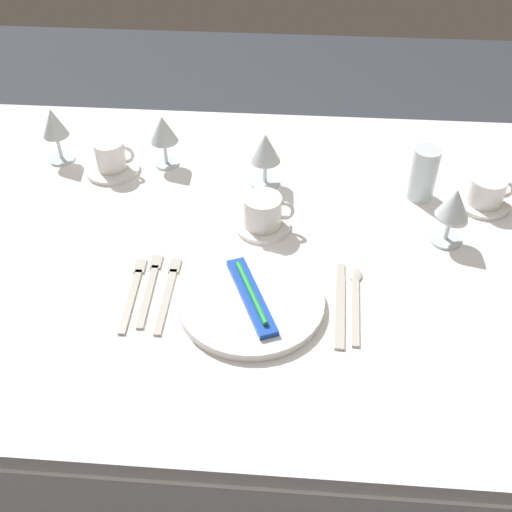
{
  "coord_description": "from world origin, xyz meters",
  "views": [
    {
      "loc": [
        0.07,
        -1.03,
        1.59
      ],
      "look_at": [
        -0.01,
        -0.08,
        0.76
      ],
      "focal_mm": 43.61,
      "sensor_mm": 36.0,
      "label": 1
    }
  ],
  "objects_px": {
    "fork_salad": "(133,291)",
    "dinner_knife": "(340,306)",
    "toothbrush_package": "(251,296)",
    "fork_inner": "(150,286)",
    "wine_glass_left": "(265,151)",
    "fork_outer": "(168,291)",
    "dinner_plate": "(251,302)",
    "wine_glass_centre": "(454,206)",
    "wine_glass_far": "(54,126)",
    "drink_tumbler": "(423,177)",
    "spoon_soup": "(355,295)",
    "coffee_cup_far": "(111,155)",
    "coffee_cup_left": "(487,190)",
    "coffee_cup_right": "(265,211)",
    "wine_glass_right": "(163,132)"
  },
  "relations": [
    {
      "from": "toothbrush_package",
      "to": "wine_glass_left",
      "type": "distance_m",
      "value": 0.41
    },
    {
      "from": "coffee_cup_right",
      "to": "wine_glass_right",
      "type": "height_order",
      "value": "wine_glass_right"
    },
    {
      "from": "fork_outer",
      "to": "drink_tumbler",
      "type": "xyz_separation_m",
      "value": [
        0.53,
        0.36,
        0.05
      ]
    },
    {
      "from": "coffee_cup_right",
      "to": "wine_glass_centre",
      "type": "height_order",
      "value": "wine_glass_centre"
    },
    {
      "from": "wine_glass_left",
      "to": "fork_inner",
      "type": "bearing_deg",
      "value": -118.28
    },
    {
      "from": "fork_outer",
      "to": "wine_glass_right",
      "type": "bearing_deg",
      "value": 100.89
    },
    {
      "from": "fork_inner",
      "to": "dinner_knife",
      "type": "height_order",
      "value": "same"
    },
    {
      "from": "fork_salad",
      "to": "spoon_soup",
      "type": "relative_size",
      "value": 0.98
    },
    {
      "from": "wine_glass_centre",
      "to": "fork_inner",
      "type": "bearing_deg",
      "value": -162.35
    },
    {
      "from": "wine_glass_centre",
      "to": "wine_glass_far",
      "type": "bearing_deg",
      "value": 164.82
    },
    {
      "from": "dinner_knife",
      "to": "coffee_cup_right",
      "type": "relative_size",
      "value": 2.13
    },
    {
      "from": "toothbrush_package",
      "to": "dinner_knife",
      "type": "relative_size",
      "value": 0.91
    },
    {
      "from": "fork_inner",
      "to": "toothbrush_package",
      "type": "bearing_deg",
      "value": -9.41
    },
    {
      "from": "fork_salad",
      "to": "dinner_knife",
      "type": "distance_m",
      "value": 0.4
    },
    {
      "from": "fork_inner",
      "to": "dinner_knife",
      "type": "xyz_separation_m",
      "value": [
        0.37,
        -0.03,
        0.0
      ]
    },
    {
      "from": "dinner_knife",
      "to": "drink_tumbler",
      "type": "xyz_separation_m",
      "value": [
        0.19,
        0.38,
        0.05
      ]
    },
    {
      "from": "toothbrush_package",
      "to": "fork_inner",
      "type": "distance_m",
      "value": 0.21
    },
    {
      "from": "spoon_soup",
      "to": "wine_glass_centre",
      "type": "bearing_deg",
      "value": 43.01
    },
    {
      "from": "fork_salad",
      "to": "wine_glass_left",
      "type": "bearing_deg",
      "value": 59.28
    },
    {
      "from": "fork_salad",
      "to": "dinner_knife",
      "type": "relative_size",
      "value": 0.9
    },
    {
      "from": "fork_inner",
      "to": "spoon_soup",
      "type": "bearing_deg",
      "value": 0.8
    },
    {
      "from": "coffee_cup_far",
      "to": "wine_glass_right",
      "type": "distance_m",
      "value": 0.14
    },
    {
      "from": "fork_outer",
      "to": "wine_glass_centre",
      "type": "relative_size",
      "value": 1.57
    },
    {
      "from": "dinner_knife",
      "to": "fork_inner",
      "type": "bearing_deg",
      "value": 176.15
    },
    {
      "from": "coffee_cup_left",
      "to": "coffee_cup_right",
      "type": "distance_m",
      "value": 0.51
    },
    {
      "from": "toothbrush_package",
      "to": "coffee_cup_far",
      "type": "bearing_deg",
      "value": 130.95
    },
    {
      "from": "coffee_cup_left",
      "to": "coffee_cup_far",
      "type": "distance_m",
      "value": 0.89
    },
    {
      "from": "fork_outer",
      "to": "coffee_cup_left",
      "type": "xyz_separation_m",
      "value": [
        0.67,
        0.34,
        0.04
      ]
    },
    {
      "from": "spoon_soup",
      "to": "coffee_cup_left",
      "type": "height_order",
      "value": "coffee_cup_left"
    },
    {
      "from": "dinner_knife",
      "to": "wine_glass_left",
      "type": "height_order",
      "value": "wine_glass_left"
    },
    {
      "from": "dinner_plate",
      "to": "coffee_cup_right",
      "type": "xyz_separation_m",
      "value": [
        0.01,
        0.24,
        0.04
      ]
    },
    {
      "from": "fork_outer",
      "to": "wine_glass_left",
      "type": "height_order",
      "value": "wine_glass_left"
    },
    {
      "from": "fork_salad",
      "to": "wine_glass_left",
      "type": "xyz_separation_m",
      "value": [
        0.23,
        0.39,
        0.09
      ]
    },
    {
      "from": "dinner_plate",
      "to": "coffee_cup_left",
      "type": "xyz_separation_m",
      "value": [
        0.51,
        0.36,
        0.03
      ]
    },
    {
      "from": "dinner_plate",
      "to": "wine_glass_far",
      "type": "bearing_deg",
      "value": 137.62
    },
    {
      "from": "wine_glass_centre",
      "to": "spoon_soup",
      "type": "bearing_deg",
      "value": -136.99
    },
    {
      "from": "wine_glass_left",
      "to": "toothbrush_package",
      "type": "bearing_deg",
      "value": -89.92
    },
    {
      "from": "dinner_plate",
      "to": "wine_glass_far",
      "type": "xyz_separation_m",
      "value": [
        -0.52,
        0.47,
        0.09
      ]
    },
    {
      "from": "fork_outer",
      "to": "fork_inner",
      "type": "height_order",
      "value": "same"
    },
    {
      "from": "dinner_knife",
      "to": "spoon_soup",
      "type": "distance_m",
      "value": 0.04
    },
    {
      "from": "fork_inner",
      "to": "wine_glass_centre",
      "type": "bearing_deg",
      "value": 17.65
    },
    {
      "from": "dinner_plate",
      "to": "wine_glass_centre",
      "type": "relative_size",
      "value": 2.11
    },
    {
      "from": "fork_salad",
      "to": "wine_glass_far",
      "type": "distance_m",
      "value": 0.55
    },
    {
      "from": "fork_outer",
      "to": "fork_salad",
      "type": "xyz_separation_m",
      "value": [
        -0.07,
        -0.0,
        0.0
      ]
    },
    {
      "from": "fork_inner",
      "to": "wine_glass_centre",
      "type": "distance_m",
      "value": 0.64
    },
    {
      "from": "dinner_knife",
      "to": "drink_tumbler",
      "type": "relative_size",
      "value": 1.82
    },
    {
      "from": "spoon_soup",
      "to": "coffee_cup_far",
      "type": "height_order",
      "value": "coffee_cup_far"
    },
    {
      "from": "fork_outer",
      "to": "drink_tumbler",
      "type": "distance_m",
      "value": 0.64
    },
    {
      "from": "drink_tumbler",
      "to": "fork_salad",
      "type": "bearing_deg",
      "value": -148.45
    },
    {
      "from": "dinner_plate",
      "to": "wine_glass_left",
      "type": "bearing_deg",
      "value": 90.08
    }
  ]
}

